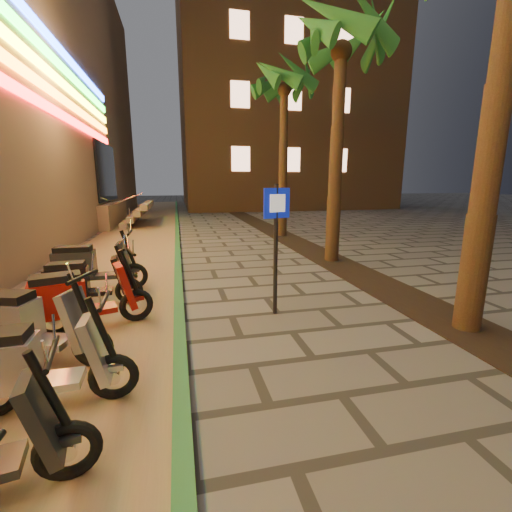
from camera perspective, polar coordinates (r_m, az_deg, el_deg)
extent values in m
plane|color=#474442|center=(3.33, 6.56, -31.77)|extent=(120.00, 120.00, 0.00)
cube|color=#8C7251|center=(12.58, -20.71, 0.89)|extent=(3.40, 60.00, 0.01)
cube|color=#256433|center=(12.45, -12.96, 1.47)|extent=(0.18, 60.00, 0.10)
cube|color=black|center=(8.81, 17.97, -3.51)|extent=(1.20, 40.00, 0.02)
cube|color=black|center=(20.57, -23.63, 12.62)|extent=(0.08, 5.00, 3.00)
cube|color=gray|center=(21.09, -28.61, 6.11)|extent=(5.00, 6.00, 1.20)
cube|color=gray|center=(20.53, -20.38, 5.45)|extent=(0.35, 5.00, 0.30)
cube|color=gray|center=(20.46, -19.47, 6.34)|extent=(0.35, 5.00, 0.30)
cube|color=gray|center=(20.40, -18.54, 7.23)|extent=(0.35, 5.00, 0.30)
cube|color=gray|center=(20.35, -17.61, 8.13)|extent=(0.35, 5.00, 0.30)
cylinder|color=silver|center=(18.53, -22.63, 8.04)|extent=(2.09, 0.06, 0.81)
cylinder|color=silver|center=(22.48, -20.98, 8.75)|extent=(2.09, 0.06, 0.81)
cube|color=brown|center=(37.06, 3.39, 28.19)|extent=(18.00, 16.00, 25.00)
cube|color=#FFB88C|center=(26.71, -2.56, 15.87)|extent=(1.40, 0.06, 1.80)
cube|color=#FFB88C|center=(27.72, 5.92, 15.68)|extent=(1.40, 0.06, 1.80)
cube|color=#FFB88C|center=(29.24, 13.63, 15.23)|extent=(1.40, 0.06, 1.80)
cube|color=#FFB88C|center=(27.37, -2.65, 25.31)|extent=(1.40, 0.06, 1.80)
cube|color=#FFB88C|center=(28.35, 6.14, 24.80)|extent=(1.40, 0.06, 1.80)
cube|color=#FFB88C|center=(29.84, 14.11, 23.88)|extent=(1.40, 0.06, 1.80)
cube|color=#FFB88C|center=(28.72, -2.76, 34.09)|extent=(1.40, 0.06, 1.80)
cube|color=#FFB88C|center=(29.66, 6.38, 33.31)|extent=(1.40, 0.06, 1.80)
cube|color=#FFB88C|center=(31.09, 14.61, 32.01)|extent=(1.40, 0.06, 1.80)
cylinder|color=#472D19|center=(6.16, 34.47, 14.01)|extent=(0.40, 0.40, 5.45)
cylinder|color=#472D19|center=(10.27, 13.19, 14.94)|extent=(0.40, 0.40, 5.70)
sphere|color=#472D19|center=(10.80, 14.03, 30.19)|extent=(0.56, 0.56, 0.56)
cone|color=#1C4B17|center=(11.34, 18.86, 31.45)|extent=(0.60, 1.93, 1.52)
cone|color=#1C4B17|center=(11.72, 16.17, 30.95)|extent=(1.70, 1.86, 1.52)
cone|color=#1C4B17|center=(11.76, 12.72, 31.05)|extent=(2.00, 0.93, 1.52)
cone|color=#1C4B17|center=(11.45, 9.82, 31.70)|extent=(1.97, 1.48, 1.52)
cone|color=#1C4B17|center=(10.91, 8.68, 32.74)|extent=(1.22, 2.02, 1.52)
cone|color=#1C4B17|center=(10.38, 10.15, 33.80)|extent=(1.22, 2.02, 1.52)
cone|color=#1C4B17|center=(10.13, 13.84, 34.21)|extent=(1.97, 1.48, 1.52)
cone|color=#1C4B17|center=(10.30, 17.72, 33.64)|extent=(2.00, 0.93, 1.52)
cone|color=#1C4B17|center=(10.79, 19.61, 32.48)|extent=(1.70, 1.86, 1.52)
cylinder|color=#472D19|center=(14.94, 4.55, 14.76)|extent=(0.40, 0.40, 5.95)
sphere|color=#472D19|center=(15.36, 4.75, 25.91)|extent=(0.56, 0.56, 0.56)
cone|color=#1C4B17|center=(15.75, 8.24, 27.19)|extent=(0.60, 1.93, 1.52)
cone|color=#1C4B17|center=(16.20, 6.67, 26.80)|extent=(1.70, 1.86, 1.52)
cone|color=#1C4B17|center=(16.32, 4.33, 26.74)|extent=(2.00, 0.93, 1.52)
cone|color=#1C4B17|center=(16.07, 2.17, 27.00)|extent=(1.97, 1.48, 1.52)
cone|color=#1C4B17|center=(15.54, 1.10, 27.52)|extent=(1.22, 2.02, 1.52)
cone|color=#1C4B17|center=(14.97, 1.74, 28.11)|extent=(1.22, 2.02, 1.52)
cone|color=#1C4B17|center=(14.64, 3.94, 28.45)|extent=(1.97, 1.48, 1.52)
cone|color=#1C4B17|center=(14.72, 6.60, 28.31)|extent=(2.00, 0.93, 1.52)
cone|color=#1C4B17|center=(15.17, 8.29, 27.79)|extent=(1.70, 1.86, 1.52)
cylinder|color=black|center=(5.93, 3.28, 0.84)|extent=(0.07, 0.07, 2.28)
cube|color=#0D1DB2|center=(5.80, 3.49, 8.78)|extent=(0.49, 0.17, 0.50)
cube|color=white|center=(5.78, 3.63, 8.77)|extent=(0.29, 0.10, 0.29)
torus|color=black|center=(3.42, -28.82, -26.52)|extent=(0.52, 0.19, 0.51)
cylinder|color=silver|center=(3.42, -28.82, -26.52)|extent=(0.15, 0.12, 0.14)
cube|color=#222527|center=(3.25, -32.04, -21.91)|extent=(0.32, 0.43, 0.69)
cylinder|color=black|center=(3.14, -31.17, -18.90)|extent=(0.28, 0.11, 0.72)
cylinder|color=black|center=(2.99, -30.90, -13.69)|extent=(0.14, 0.56, 0.04)
cube|color=#222527|center=(3.35, -29.05, -24.93)|extent=(0.24, 0.17, 0.06)
torus|color=black|center=(4.19, -22.61, -18.06)|extent=(0.53, 0.12, 0.52)
cylinder|color=silver|center=(4.19, -22.61, -18.06)|extent=(0.14, 0.11, 0.14)
cube|color=silver|center=(4.29, -30.63, -17.52)|extent=(0.57, 0.36, 0.08)
cube|color=silver|center=(4.06, -25.04, -13.87)|extent=(0.28, 0.41, 0.71)
cylinder|color=black|center=(3.97, -24.29, -11.22)|extent=(0.28, 0.08, 0.75)
cylinder|color=black|center=(3.85, -23.97, -6.78)|extent=(0.07, 0.59, 0.04)
cube|color=silver|center=(4.13, -22.75, -16.61)|extent=(0.23, 0.15, 0.06)
torus|color=black|center=(5.60, -36.51, -11.61)|extent=(0.56, 0.27, 0.55)
cylinder|color=silver|center=(5.60, -36.51, -11.61)|extent=(0.17, 0.15, 0.15)
torus|color=black|center=(4.92, -25.61, -13.45)|extent=(0.56, 0.27, 0.55)
cylinder|color=silver|center=(4.92, -25.61, -13.45)|extent=(0.17, 0.15, 0.15)
cube|color=#A3A3AB|center=(5.23, -31.58, -12.08)|extent=(0.67, 0.52, 0.09)
cube|color=#A3A3AB|center=(5.44, -36.23, -8.73)|extent=(0.83, 0.61, 0.53)
cube|color=black|center=(5.35, -36.65, -5.61)|extent=(0.73, 0.52, 0.13)
cube|color=#A3A3AB|center=(4.86, -27.55, -9.34)|extent=(0.40, 0.49, 0.75)
cylinder|color=black|center=(4.75, -27.04, -7.03)|extent=(0.30, 0.16, 0.79)
cylinder|color=black|center=(4.63, -26.88, -3.08)|extent=(0.23, 0.60, 0.05)
cube|color=#A3A3AB|center=(4.87, -25.75, -12.09)|extent=(0.27, 0.21, 0.06)
torus|color=black|center=(6.08, -30.60, -9.06)|extent=(0.57, 0.27, 0.56)
cylinder|color=silver|center=(6.08, -30.60, -9.06)|extent=(0.18, 0.15, 0.15)
torus|color=black|center=(6.16, -19.29, -7.75)|extent=(0.57, 0.27, 0.56)
cylinder|color=silver|center=(6.16, -19.29, -7.75)|extent=(0.18, 0.15, 0.15)
cube|color=maroon|center=(6.08, -25.04, -8.07)|extent=(0.67, 0.52, 0.09)
cube|color=maroon|center=(5.98, -30.11, -6.18)|extent=(0.84, 0.61, 0.54)
cube|color=black|center=(5.90, -30.43, -3.30)|extent=(0.74, 0.52, 0.13)
cube|color=maroon|center=(6.02, -20.94, -4.66)|extent=(0.40, 0.49, 0.76)
cylinder|color=black|center=(5.98, -20.39, -2.60)|extent=(0.30, 0.16, 0.80)
cylinder|color=black|center=(5.91, -20.12, 0.69)|extent=(0.23, 0.61, 0.05)
cube|color=maroon|center=(6.12, -19.38, -6.61)|extent=(0.27, 0.21, 0.06)
torus|color=black|center=(7.19, -29.33, -5.96)|extent=(0.53, 0.15, 0.52)
cylinder|color=silver|center=(7.19, -29.33, -5.96)|extent=(0.15, 0.11, 0.14)
torus|color=black|center=(7.06, -20.38, -5.45)|extent=(0.53, 0.15, 0.52)
cylinder|color=silver|center=(7.06, -20.38, -5.45)|extent=(0.15, 0.11, 0.14)
cube|color=black|center=(7.10, -25.00, -5.42)|extent=(0.58, 0.39, 0.08)
cube|color=black|center=(7.10, -28.94, -3.70)|extent=(0.73, 0.45, 0.50)
cube|color=black|center=(7.04, -29.18, -1.44)|extent=(0.65, 0.38, 0.12)
cube|color=black|center=(6.98, -21.73, -2.86)|extent=(0.30, 0.42, 0.70)
cylinder|color=black|center=(6.93, -21.28, -1.23)|extent=(0.28, 0.10, 0.74)
cylinder|color=black|center=(6.86, -21.07, 1.39)|extent=(0.10, 0.58, 0.04)
cube|color=black|center=(7.03, -20.45, -4.52)|extent=(0.23, 0.16, 0.06)
torus|color=black|center=(8.23, -28.34, -3.48)|extent=(0.58, 0.12, 0.58)
cylinder|color=silver|center=(8.23, -28.34, -3.48)|extent=(0.16, 0.11, 0.16)
torus|color=black|center=(8.00, -19.62, -3.12)|extent=(0.58, 0.12, 0.58)
cylinder|color=silver|center=(8.00, -19.62, -3.12)|extent=(0.16, 0.11, 0.16)
cube|color=#26282B|center=(8.08, -24.15, -3.01)|extent=(0.62, 0.39, 0.09)
cube|color=#26282B|center=(8.13, -27.96, -1.25)|extent=(0.79, 0.44, 0.56)
cube|color=black|center=(8.07, -28.19, 0.99)|extent=(0.70, 0.37, 0.13)
cube|color=#26282B|center=(7.93, -20.94, -0.52)|extent=(0.31, 0.45, 0.79)
cylinder|color=black|center=(7.87, -20.50, 1.10)|extent=(0.31, 0.08, 0.83)
cylinder|color=black|center=(7.81, -20.29, 3.70)|extent=(0.06, 0.65, 0.05)
cube|color=#26282B|center=(7.96, -19.69, -2.19)|extent=(0.25, 0.16, 0.07)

